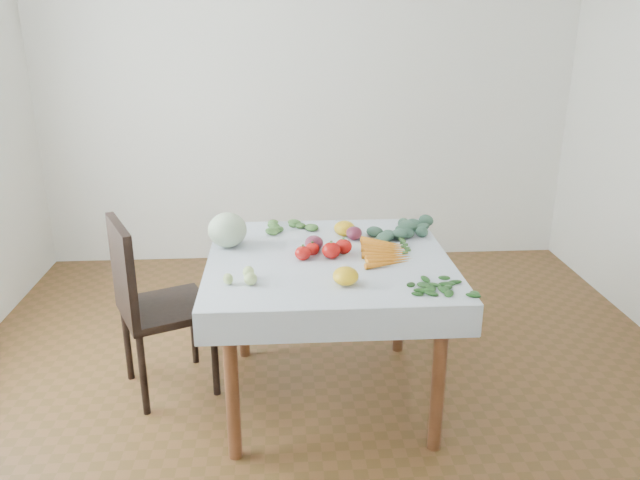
% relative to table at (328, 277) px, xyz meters
% --- Properties ---
extents(ground, '(4.00, 4.00, 0.00)m').
position_rel_table_xyz_m(ground, '(0.00, 0.00, -0.65)').
color(ground, brown).
extents(back_wall, '(4.00, 0.04, 2.70)m').
position_rel_table_xyz_m(back_wall, '(0.00, 2.00, 0.70)').
color(back_wall, white).
rests_on(back_wall, ground).
extents(table, '(1.00, 1.00, 0.75)m').
position_rel_table_xyz_m(table, '(0.00, 0.00, 0.00)').
color(table, brown).
rests_on(table, ground).
extents(tablecloth, '(1.12, 1.12, 0.01)m').
position_rel_table_xyz_m(tablecloth, '(0.00, 0.00, 0.10)').
color(tablecloth, silver).
rests_on(tablecloth, table).
extents(chair, '(0.55, 0.55, 0.92)m').
position_rel_table_xyz_m(chair, '(-0.88, 0.11, -0.13)').
color(chair, black).
rests_on(chair, ground).
extents(cabbage, '(0.22, 0.22, 0.17)m').
position_rel_table_xyz_m(cabbage, '(-0.48, 0.18, 0.19)').
color(cabbage, '#B5CAA9').
rests_on(cabbage, tablecloth).
extents(tomato_a, '(0.08, 0.08, 0.07)m').
position_rel_table_xyz_m(tomato_a, '(-0.12, -0.03, 0.14)').
color(tomato_a, '#AC0E0B').
rests_on(tomato_a, tablecloth).
extents(tomato_b, '(0.09, 0.09, 0.07)m').
position_rel_table_xyz_m(tomato_b, '(0.07, 0.04, 0.14)').
color(tomato_b, '#AC0E0B').
rests_on(tomato_b, tablecloth).
extents(tomato_c, '(0.08, 0.08, 0.06)m').
position_rel_table_xyz_m(tomato_c, '(-0.07, 0.03, 0.13)').
color(tomato_c, '#AC0E0B').
rests_on(tomato_c, tablecloth).
extents(tomato_d, '(0.09, 0.09, 0.08)m').
position_rel_table_xyz_m(tomato_d, '(0.01, -0.02, 0.14)').
color(tomato_d, '#AC0E0B').
rests_on(tomato_d, tablecloth).
extents(heirloom_back, '(0.14, 0.14, 0.08)m').
position_rel_table_xyz_m(heirloom_back, '(0.11, 0.30, 0.14)').
color(heirloom_back, yellow).
rests_on(heirloom_back, tablecloth).
extents(heirloom_front, '(0.13, 0.13, 0.08)m').
position_rel_table_xyz_m(heirloom_front, '(0.05, -0.33, 0.14)').
color(heirloom_front, yellow).
rests_on(heirloom_front, tablecloth).
extents(onion_a, '(0.11, 0.11, 0.07)m').
position_rel_table_xyz_m(onion_a, '(0.15, 0.23, 0.14)').
color(onion_a, '#4E1629').
rests_on(onion_a, tablecloth).
extents(onion_b, '(0.10, 0.10, 0.08)m').
position_rel_table_xyz_m(onion_b, '(-0.06, 0.09, 0.14)').
color(onion_b, '#4E1629').
rests_on(onion_b, tablecloth).
extents(tomatillo_cluster, '(0.12, 0.10, 0.05)m').
position_rel_table_xyz_m(tomatillo_cluster, '(-0.38, -0.28, 0.13)').
color(tomatillo_cluster, '#B9CD76').
rests_on(tomatillo_cluster, tablecloth).
extents(carrot_bunch, '(0.22, 0.38, 0.03)m').
position_rel_table_xyz_m(carrot_bunch, '(0.26, -0.00, 0.12)').
color(carrot_bunch, orange).
rests_on(carrot_bunch, tablecloth).
extents(kale_bunch, '(0.37, 0.29, 0.05)m').
position_rel_table_xyz_m(kale_bunch, '(0.38, 0.30, 0.13)').
color(kale_bunch, '#385B4C').
rests_on(kale_bunch, tablecloth).
extents(basil_bunch, '(0.28, 0.21, 0.01)m').
position_rel_table_xyz_m(basil_bunch, '(0.43, -0.39, 0.11)').
color(basil_bunch, '#1E4D18').
rests_on(basil_bunch, tablecloth).
extents(dill_bunch, '(0.25, 0.22, 0.03)m').
position_rel_table_xyz_m(dill_bunch, '(-0.17, 0.41, 0.12)').
color(dill_bunch, '#466F33').
rests_on(dill_bunch, tablecloth).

